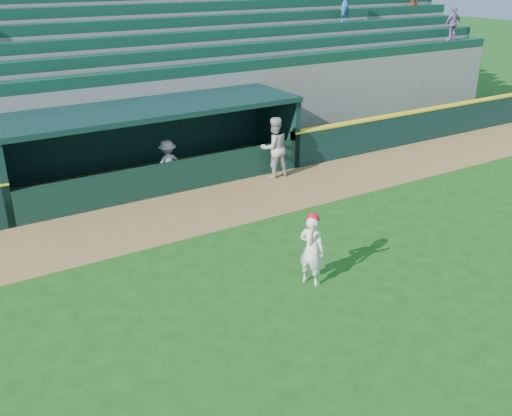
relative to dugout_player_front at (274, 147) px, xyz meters
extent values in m
plane|color=#144711|center=(-3.48, -6.14, -0.99)|extent=(120.00, 120.00, 0.00)
cube|color=olive|center=(-3.48, -1.24, -0.99)|extent=(40.00, 3.00, 0.01)
cube|color=black|center=(8.77, 0.41, -0.39)|extent=(15.50, 0.30, 1.20)
cube|color=yellow|center=(8.77, 0.41, 0.24)|extent=(15.50, 0.32, 0.06)
imported|color=#A8A8A3|center=(0.00, 0.00, 0.00)|extent=(1.01, 0.81, 1.98)
imported|color=#9F9F9A|center=(-3.33, 0.89, -0.23)|extent=(1.00, 0.60, 1.52)
cube|color=slate|center=(-3.48, 1.56, -0.97)|extent=(9.00, 2.60, 0.04)
cube|color=black|center=(1.12, 1.56, 0.16)|extent=(0.20, 2.60, 2.30)
cube|color=black|center=(-3.48, 2.86, 0.16)|extent=(9.40, 0.20, 2.30)
cube|color=black|center=(-3.48, 1.56, 1.39)|extent=(9.40, 2.80, 0.16)
cube|color=black|center=(-3.48, 0.34, -0.49)|extent=(9.00, 0.16, 1.00)
cube|color=brown|center=(-3.48, 2.36, -0.74)|extent=(8.40, 0.45, 0.10)
cube|color=slate|center=(-3.48, 3.38, 0.46)|extent=(34.00, 0.85, 2.91)
cube|color=#0F3828|center=(-3.48, 3.26, 2.10)|extent=(34.00, 0.60, 0.36)
cube|color=slate|center=(-3.48, 4.23, 0.69)|extent=(34.00, 0.85, 3.36)
cube|color=#0F3828|center=(-3.48, 4.11, 2.55)|extent=(34.00, 0.60, 0.36)
cube|color=slate|center=(-3.48, 5.08, 0.91)|extent=(34.00, 0.85, 3.81)
cube|color=#0F3828|center=(-3.48, 4.96, 3.00)|extent=(34.00, 0.60, 0.36)
cube|color=slate|center=(-3.48, 5.93, 1.14)|extent=(34.00, 0.85, 4.26)
cube|color=#0F3828|center=(-3.48, 5.81, 3.45)|extent=(34.00, 0.60, 0.36)
cube|color=slate|center=(-3.48, 6.78, 1.36)|extent=(34.00, 0.85, 4.71)
cube|color=#0F3828|center=(-3.48, 6.66, 3.90)|extent=(34.00, 0.60, 0.36)
cube|color=slate|center=(-3.48, 7.63, 1.59)|extent=(34.00, 0.85, 5.16)
cube|color=slate|center=(-3.48, 8.48, 1.81)|extent=(34.00, 0.85, 5.61)
cube|color=slate|center=(-3.48, 9.06, 1.81)|extent=(34.50, 0.30, 5.61)
imported|color=#26548B|center=(6.80, 4.98, 3.92)|extent=(0.59, 0.43, 1.49)
imported|color=#9262A9|center=(11.64, 3.28, 3.01)|extent=(0.88, 0.43, 1.45)
imported|color=silver|center=(-3.06, -6.13, -0.19)|extent=(0.60, 0.69, 1.61)
sphere|color=red|center=(-3.06, -6.13, 0.54)|extent=(0.27, 0.27, 0.27)
cylinder|color=#D4BE88|center=(-3.24, -6.35, 0.31)|extent=(0.31, 0.45, 0.76)
camera|label=1|loc=(-9.75, -14.73, 5.43)|focal=40.00mm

